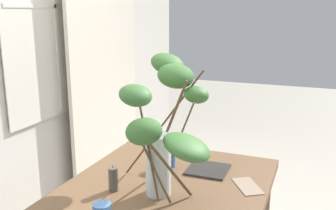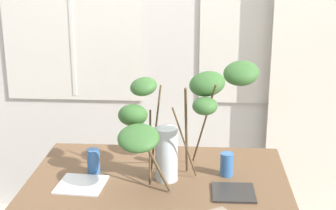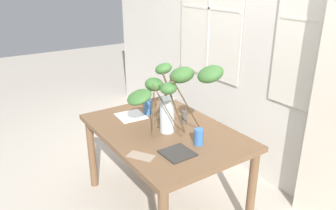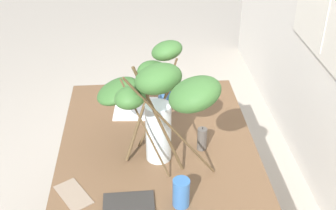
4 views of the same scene
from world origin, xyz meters
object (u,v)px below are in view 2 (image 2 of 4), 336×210
object	(u,v)px
pillar_candle	(160,154)
drinking_glass_blue_right	(227,164)
drinking_glass_blue_left	(94,161)
plate_square_left	(81,185)
vase_with_branches	(178,115)
dining_table	(158,195)
plate_square_right	(233,193)

from	to	relation	value
pillar_candle	drinking_glass_blue_right	bearing A→B (deg)	-20.54
drinking_glass_blue_left	drinking_glass_blue_right	size ratio (longest dim) A/B	1.08
drinking_glass_blue_right	plate_square_left	size ratio (longest dim) A/B	0.54
drinking_glass_blue_left	drinking_glass_blue_right	bearing A→B (deg)	1.42
vase_with_branches	drinking_glass_blue_left	xyz separation A→B (m)	(-0.45, 0.07, -0.30)
dining_table	drinking_glass_blue_left	bearing A→B (deg)	171.09
drinking_glass_blue_left	pillar_candle	xyz separation A→B (m)	(0.35, 0.15, -0.01)
drinking_glass_blue_right	plate_square_left	world-z (taller)	drinking_glass_blue_right
dining_table	vase_with_branches	distance (m)	0.47
dining_table	drinking_glass_blue_right	bearing A→B (deg)	11.47
vase_with_branches	pillar_candle	size ratio (longest dim) A/B	5.97
pillar_candle	plate_square_left	bearing A→B (deg)	-140.78
dining_table	vase_with_branches	world-z (taller)	vase_with_branches
plate_square_right	drinking_glass_blue_left	bearing A→B (deg)	165.24
drinking_glass_blue_right	plate_square_right	size ratio (longest dim) A/B	0.60
dining_table	plate_square_right	distance (m)	0.42
drinking_glass_blue_right	drinking_glass_blue_left	bearing A→B (deg)	-178.58
dining_table	drinking_glass_blue_right	xyz separation A→B (m)	(0.36, 0.07, 0.16)
vase_with_branches	drinking_glass_blue_right	distance (m)	0.40
plate_square_right	pillar_candle	size ratio (longest dim) A/B	1.66
pillar_candle	plate_square_right	bearing A→B (deg)	-41.71
vase_with_branches	drinking_glass_blue_right	bearing A→B (deg)	19.07
dining_table	vase_with_branches	bearing A→B (deg)	-8.53
plate_square_left	pillar_candle	bearing A→B (deg)	39.22
vase_with_branches	drinking_glass_blue_right	world-z (taller)	vase_with_branches
vase_with_branches	plate_square_right	xyz separation A→B (m)	(0.28, -0.12, -0.36)
drinking_glass_blue_left	plate_square_left	distance (m)	0.17
plate_square_right	pillar_candle	xyz separation A→B (m)	(-0.39, 0.35, 0.05)
plate_square_left	pillar_candle	world-z (taller)	pillar_candle
drinking_glass_blue_left	vase_with_branches	bearing A→B (deg)	-8.82
dining_table	plate_square_right	world-z (taller)	plate_square_right
pillar_candle	dining_table	bearing A→B (deg)	-88.54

